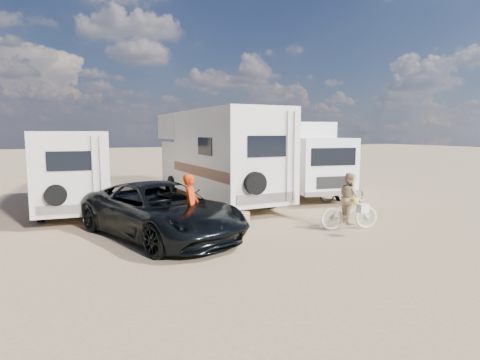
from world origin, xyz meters
name	(u,v)px	position (x,y,z in m)	size (l,w,h in m)	color
ground	(294,241)	(0.00, 0.00, 0.00)	(140.00, 140.00, 0.00)	tan
rv_main	(216,156)	(0.30, 6.96, 1.87)	(2.56, 8.77, 3.74)	silver
rv_left	(75,170)	(-5.20, 7.33, 1.45)	(2.24, 7.19, 2.91)	beige
box_truck	(297,159)	(4.24, 6.87, 1.66)	(2.48, 6.69, 3.32)	white
dark_suv	(161,210)	(-3.17, 1.78, 0.76)	(2.51, 5.45, 1.51)	black
bike_man	(191,227)	(-2.57, 0.91, 0.42)	(0.56, 1.60, 0.84)	orange
bike_woman	(349,212)	(2.16, 0.49, 0.53)	(0.50, 1.76, 1.06)	beige
rider_man	(191,212)	(-2.57, 0.91, 0.82)	(0.60, 0.39, 1.64)	red
rider_woman	(350,204)	(2.16, 0.49, 0.76)	(0.74, 0.58, 1.52)	tan
bike_parked	(341,191)	(4.82, 4.34, 0.47)	(0.63, 1.81, 0.95)	#272926
cooler	(223,218)	(-1.08, 2.52, 0.22)	(0.54, 0.39, 0.43)	#25527F
crate	(240,217)	(-0.48, 2.58, 0.18)	(0.46, 0.46, 0.37)	#966E4D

